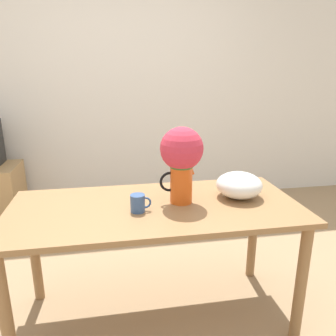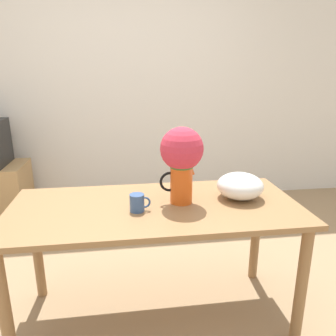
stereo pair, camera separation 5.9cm
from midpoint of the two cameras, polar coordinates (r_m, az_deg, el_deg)
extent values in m
plane|color=#9E7F5B|center=(2.25, -7.02, -23.22)|extent=(12.00, 12.00, 0.00)
cube|color=silver|center=(3.62, -9.52, 14.23)|extent=(8.00, 0.05, 2.60)
cube|color=olive|center=(1.81, -3.14, -6.95)|extent=(1.59, 0.72, 0.03)
cylinder|color=olive|center=(1.82, -27.27, -22.38)|extent=(0.06, 0.06, 0.70)
cylinder|color=olive|center=(1.96, 21.31, -18.35)|extent=(0.06, 0.06, 0.70)
cylinder|color=olive|center=(2.30, -22.97, -13.08)|extent=(0.06, 0.06, 0.70)
cylinder|color=olive|center=(2.42, 13.93, -10.66)|extent=(0.06, 0.06, 0.70)
cylinder|color=#E05619|center=(1.81, 1.39, -2.62)|extent=(0.12, 0.12, 0.23)
cone|color=#E05619|center=(1.79, 3.05, -0.15)|extent=(0.04, 0.04, 0.06)
torus|color=black|center=(1.79, -0.62, -2.40)|extent=(0.11, 0.01, 0.11)
sphere|color=#3D7033|center=(1.76, 1.43, 2.10)|extent=(0.18, 0.18, 0.18)
sphere|color=#CC3347|center=(1.75, 1.44, 3.40)|extent=(0.23, 0.23, 0.23)
cylinder|color=#385689|center=(1.72, -6.28, -6.11)|extent=(0.08, 0.08, 0.09)
torus|color=#385689|center=(1.72, -4.94, -6.03)|extent=(0.06, 0.01, 0.06)
ellipsoid|color=white|center=(1.93, 11.43, -2.92)|extent=(0.27, 0.27, 0.15)
camera|label=1|loc=(0.03, -90.95, -0.28)|focal=35.00mm
camera|label=2|loc=(0.03, 89.05, 0.28)|focal=35.00mm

